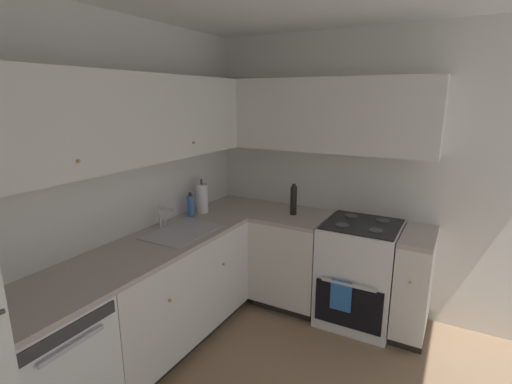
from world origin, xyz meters
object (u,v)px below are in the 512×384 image
dishwasher (42,375)px  oven_range (359,272)px  soap_bottle (191,206)px  oil_bottle (294,200)px  paper_towel_roll (202,198)px

dishwasher → oven_range: size_ratio=0.82×
dishwasher → soap_bottle: bearing=6.5°
oil_bottle → oven_range: bearing=-88.3°
dishwasher → oil_bottle: 2.23m
paper_towel_roll → soap_bottle: bearing=172.1°
oven_range → paper_towel_roll: paper_towel_roll is taller
oven_range → soap_bottle: (-0.51, 1.42, 0.53)m
soap_bottle → dishwasher: bearing=-173.5°
dishwasher → soap_bottle: (1.57, 0.18, 0.56)m
oven_range → oil_bottle: (-0.02, 0.63, 0.57)m
soap_bottle → paper_towel_roll: (0.14, -0.02, 0.04)m
dishwasher → oil_bottle: bearing=-16.4°
oven_range → paper_towel_roll: bearing=104.7°
soap_bottle → paper_towel_roll: 0.15m
oven_range → oil_bottle: 0.85m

